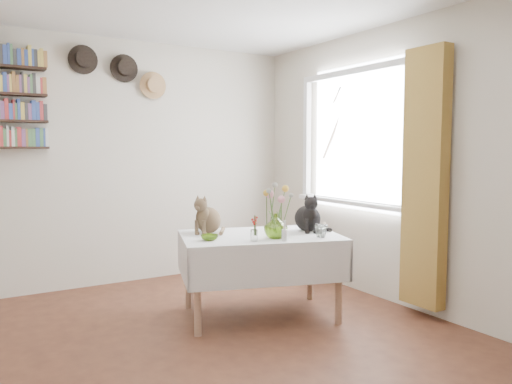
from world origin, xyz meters
TOP-DOWN VIEW (x-y plane):
  - room at (0.00, 0.00)m, footprint 4.08×4.58m
  - window at (1.97, 0.80)m, footprint 0.12×1.52m
  - curtain at (1.90, -0.12)m, footprint 0.12×0.38m
  - dining_table at (0.77, 0.60)m, footprint 1.47×1.17m
  - tabby_cat at (0.45, 0.91)m, footprint 0.36×0.34m
  - black_cat at (1.22, 0.54)m, footprint 0.32×0.35m
  - flower_vase at (0.79, 0.39)m, footprint 0.26×0.26m
  - green_bowl at (0.30, 0.58)m, footprint 0.19×0.19m
  - drinking_glass at (1.12, 0.24)m, footprint 0.12×0.12m
  - candlestick at (0.78, 0.25)m, footprint 0.04×0.04m
  - berry_jar at (0.58, 0.38)m, footprint 0.05×0.05m
  - porcelain_figurine at (1.28, 0.40)m, footprint 0.05×0.05m
  - flower_bouquet at (0.79, 0.40)m, footprint 0.17×0.13m
  - wall_hats at (0.12, 2.19)m, footprint 0.98×0.09m

SIDE VIEW (x-z plane):
  - dining_table at x=0.77m, z-range 0.17..0.86m
  - green_bowl at x=0.30m, z-range 0.69..0.73m
  - porcelain_figurine at x=1.28m, z-range 0.68..0.77m
  - drinking_glass at x=1.12m, z-range 0.69..0.79m
  - candlestick at x=0.78m, z-range 0.66..0.82m
  - berry_jar at x=0.58m, z-range 0.67..0.89m
  - flower_vase at x=0.79m, z-range 0.69..0.88m
  - tabby_cat at x=0.45m, z-range 0.69..1.02m
  - black_cat at x=1.22m, z-range 0.69..1.02m
  - flower_bouquet at x=0.79m, z-range 0.83..1.22m
  - curtain at x=1.90m, z-range 0.10..2.20m
  - room at x=0.00m, z-range -0.04..2.54m
  - window at x=1.97m, z-range 0.74..2.06m
  - wall_hats at x=0.12m, z-range 1.93..2.41m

